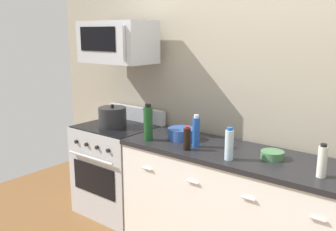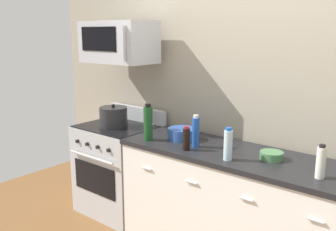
{
  "view_description": "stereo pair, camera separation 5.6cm",
  "coord_description": "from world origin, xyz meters",
  "px_view_note": "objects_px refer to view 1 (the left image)",
  "views": [
    {
      "loc": [
        1.26,
        -2.52,
        1.84
      ],
      "look_at": [
        -0.69,
        -0.05,
        1.13
      ],
      "focal_mm": 39.57,
      "sensor_mm": 36.0,
      "label": 1
    },
    {
      "loc": [
        1.3,
        -2.48,
        1.84
      ],
      "look_at": [
        -0.69,
        -0.05,
        1.13
      ],
      "focal_mm": 39.57,
      "sensor_mm": 36.0,
      "label": 2
    }
  ],
  "objects_px": {
    "bottle_soy_sauce_dark": "(187,139)",
    "bottle_vinegar_white": "(322,161)",
    "bottle_soda_blue": "(196,132)",
    "bowl_blue_mixing": "(182,133)",
    "microwave": "(117,42)",
    "bowl_green_glaze": "(272,155)",
    "bottle_wine_green": "(148,123)",
    "bottle_water_clear": "(230,145)",
    "range_oven": "(118,168)",
    "stockpot": "(113,117)"
  },
  "relations": [
    {
      "from": "bottle_soy_sauce_dark",
      "to": "bottle_vinegar_white",
      "type": "bearing_deg",
      "value": 4.12
    },
    {
      "from": "bottle_soda_blue",
      "to": "bowl_blue_mixing",
      "type": "bearing_deg",
      "value": 153.65
    },
    {
      "from": "bottle_vinegar_white",
      "to": "bottle_soda_blue",
      "type": "bearing_deg",
      "value": 177.87
    },
    {
      "from": "bottle_vinegar_white",
      "to": "bottle_soy_sauce_dark",
      "type": "distance_m",
      "value": 1.02
    },
    {
      "from": "microwave",
      "to": "bottle_soy_sauce_dark",
      "type": "bearing_deg",
      "value": -13.45
    },
    {
      "from": "bowl_blue_mixing",
      "to": "bowl_green_glaze",
      "type": "xyz_separation_m",
      "value": [
        0.84,
        -0.0,
        -0.02
      ]
    },
    {
      "from": "bottle_wine_green",
      "to": "bottle_vinegar_white",
      "type": "distance_m",
      "value": 1.45
    },
    {
      "from": "bottle_soda_blue",
      "to": "bottle_water_clear",
      "type": "bearing_deg",
      "value": -16.65
    },
    {
      "from": "range_oven",
      "to": "bottle_water_clear",
      "type": "bearing_deg",
      "value": -8.04
    },
    {
      "from": "bottle_wine_green",
      "to": "bowl_blue_mixing",
      "type": "height_order",
      "value": "bottle_wine_green"
    },
    {
      "from": "microwave",
      "to": "bottle_vinegar_white",
      "type": "height_order",
      "value": "microwave"
    },
    {
      "from": "bottle_soy_sauce_dark",
      "to": "bowl_blue_mixing",
      "type": "distance_m",
      "value": 0.31
    },
    {
      "from": "bottle_soda_blue",
      "to": "bottle_wine_green",
      "type": "height_order",
      "value": "bottle_wine_green"
    },
    {
      "from": "range_oven",
      "to": "bottle_wine_green",
      "type": "distance_m",
      "value": 0.86
    },
    {
      "from": "bottle_vinegar_white",
      "to": "bowl_blue_mixing",
      "type": "distance_m",
      "value": 1.24
    },
    {
      "from": "bowl_blue_mixing",
      "to": "bowl_green_glaze",
      "type": "bearing_deg",
      "value": -0.3
    },
    {
      "from": "microwave",
      "to": "bottle_soda_blue",
      "type": "xyz_separation_m",
      "value": [
        1.02,
        -0.13,
        -0.7
      ]
    },
    {
      "from": "bottle_soda_blue",
      "to": "stockpot",
      "type": "relative_size",
      "value": 0.98
    },
    {
      "from": "bottle_vinegar_white",
      "to": "bowl_green_glaze",
      "type": "height_order",
      "value": "bottle_vinegar_white"
    },
    {
      "from": "range_oven",
      "to": "bowl_blue_mixing",
      "type": "distance_m",
      "value": 0.94
    },
    {
      "from": "bottle_soy_sauce_dark",
      "to": "bowl_green_glaze",
      "type": "height_order",
      "value": "bottle_soy_sauce_dark"
    },
    {
      "from": "bottle_soda_blue",
      "to": "bottle_vinegar_white",
      "type": "relative_size",
      "value": 1.19
    },
    {
      "from": "microwave",
      "to": "bottle_vinegar_white",
      "type": "distance_m",
      "value": 2.16
    },
    {
      "from": "bottle_vinegar_white",
      "to": "bottle_water_clear",
      "type": "bearing_deg",
      "value": -173.36
    },
    {
      "from": "bowl_blue_mixing",
      "to": "bowl_green_glaze",
      "type": "relative_size",
      "value": 1.44
    },
    {
      "from": "range_oven",
      "to": "bottle_soda_blue",
      "type": "distance_m",
      "value": 1.18
    },
    {
      "from": "bowl_green_glaze",
      "to": "bottle_vinegar_white",
      "type": "bearing_deg",
      "value": -20.28
    },
    {
      "from": "bottle_vinegar_white",
      "to": "stockpot",
      "type": "distance_m",
      "value": 2.03
    },
    {
      "from": "microwave",
      "to": "bottle_wine_green",
      "type": "distance_m",
      "value": 0.92
    },
    {
      "from": "bottle_water_clear",
      "to": "bottle_soy_sauce_dark",
      "type": "height_order",
      "value": "bottle_water_clear"
    },
    {
      "from": "range_oven",
      "to": "stockpot",
      "type": "distance_m",
      "value": 0.55
    },
    {
      "from": "bottle_wine_green",
      "to": "bowl_green_glaze",
      "type": "relative_size",
      "value": 1.87
    },
    {
      "from": "bottle_soda_blue",
      "to": "stockpot",
      "type": "xyz_separation_m",
      "value": [
        -1.02,
        0.03,
        -0.03
      ]
    },
    {
      "from": "bowl_green_glaze",
      "to": "range_oven",
      "type": "bearing_deg",
      "value": -179.2
    },
    {
      "from": "bottle_soy_sauce_dark",
      "to": "bowl_green_glaze",
      "type": "bearing_deg",
      "value": 19.31
    },
    {
      "from": "stockpot",
      "to": "bowl_blue_mixing",
      "type": "bearing_deg",
      "value": 5.8
    },
    {
      "from": "range_oven",
      "to": "stockpot",
      "type": "bearing_deg",
      "value": -90.0
    },
    {
      "from": "bottle_water_clear",
      "to": "bottle_vinegar_white",
      "type": "bearing_deg",
      "value": 6.64
    },
    {
      "from": "microwave",
      "to": "bowl_blue_mixing",
      "type": "bearing_deg",
      "value": -1.27
    },
    {
      "from": "microwave",
      "to": "bottle_wine_green",
      "type": "relative_size",
      "value": 2.31
    },
    {
      "from": "range_oven",
      "to": "bottle_vinegar_white",
      "type": "distance_m",
      "value": 2.11
    },
    {
      "from": "microwave",
      "to": "bowl_blue_mixing",
      "type": "relative_size",
      "value": 2.99
    },
    {
      "from": "range_oven",
      "to": "bottle_wine_green",
      "type": "height_order",
      "value": "bottle_wine_green"
    },
    {
      "from": "bottle_water_clear",
      "to": "stockpot",
      "type": "relative_size",
      "value": 0.89
    },
    {
      "from": "bottle_vinegar_white",
      "to": "bowl_blue_mixing",
      "type": "bearing_deg",
      "value": 173.07
    },
    {
      "from": "bottle_water_clear",
      "to": "bowl_blue_mixing",
      "type": "height_order",
      "value": "bottle_water_clear"
    },
    {
      "from": "range_oven",
      "to": "bottle_soy_sauce_dark",
      "type": "relative_size",
      "value": 5.53
    },
    {
      "from": "bottle_soda_blue",
      "to": "bottle_water_clear",
      "type": "distance_m",
      "value": 0.39
    },
    {
      "from": "range_oven",
      "to": "stockpot",
      "type": "relative_size",
      "value": 3.86
    },
    {
      "from": "bottle_soda_blue",
      "to": "bottle_water_clear",
      "type": "height_order",
      "value": "bottle_soda_blue"
    }
  ]
}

